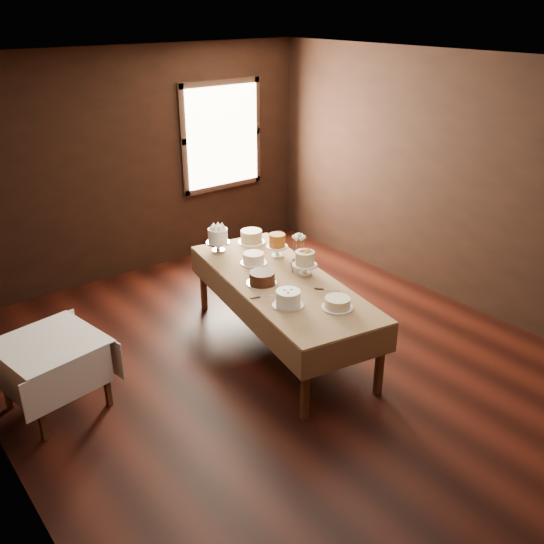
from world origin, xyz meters
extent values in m
cube|color=black|center=(0.00, 0.00, 0.00)|extent=(5.00, 6.00, 0.01)
cube|color=beige|center=(0.00, 0.00, 2.80)|extent=(5.00, 6.00, 0.01)
cube|color=black|center=(0.00, 3.00, 1.40)|extent=(5.00, 0.02, 2.80)
cube|color=black|center=(2.50, 0.00, 1.40)|extent=(0.02, 6.00, 2.80)
cube|color=#FFEABF|center=(1.30, 2.94, 1.60)|extent=(1.10, 0.05, 1.30)
cube|color=#492B1C|center=(-0.36, -0.70, 0.34)|extent=(0.07, 0.07, 0.68)
cube|color=#492B1C|center=(0.04, 1.52, 0.34)|extent=(0.07, 0.07, 0.68)
cube|color=#492B1C|center=(0.40, -0.84, 0.34)|extent=(0.07, 0.07, 0.68)
cube|color=#492B1C|center=(0.80, 1.38, 0.34)|extent=(0.07, 0.07, 0.68)
cube|color=#492B1C|center=(0.22, 0.34, 0.72)|extent=(1.30, 2.50, 0.04)
cube|color=tan|center=(0.22, 0.34, 0.75)|extent=(1.37, 2.57, 0.01)
cube|color=#492B1C|center=(-2.20, 0.39, 0.30)|extent=(0.05, 0.05, 0.61)
cube|color=#492B1C|center=(-2.30, 0.99, 0.30)|extent=(0.05, 0.05, 0.61)
cube|color=#492B1C|center=(-1.59, 0.49, 0.30)|extent=(0.05, 0.05, 0.61)
cube|color=#492B1C|center=(-1.70, 1.10, 0.30)|extent=(0.05, 0.05, 0.61)
cube|color=#492B1C|center=(-1.95, 0.74, 0.63)|extent=(0.82, 0.82, 0.04)
cube|color=white|center=(-1.95, 0.74, 0.66)|extent=(0.91, 0.91, 0.01)
cylinder|color=silver|center=(0.14, 1.33, 0.82)|extent=(0.26, 0.26, 0.12)
cylinder|color=white|center=(0.14, 1.33, 0.95)|extent=(0.23, 0.23, 0.15)
cylinder|color=white|center=(0.58, 1.32, 0.76)|extent=(0.31, 0.31, 0.01)
cylinder|color=tan|center=(0.58, 1.32, 0.83)|extent=(0.34, 0.34, 0.13)
cylinder|color=white|center=(0.25, 0.83, 0.76)|extent=(0.28, 0.28, 0.01)
cylinder|color=white|center=(0.25, 0.83, 0.81)|extent=(0.31, 0.31, 0.09)
cylinder|color=white|center=(0.56, 0.82, 0.82)|extent=(0.23, 0.23, 0.13)
cylinder|color=#BD651B|center=(0.56, 0.82, 0.95)|extent=(0.24, 0.24, 0.13)
cylinder|color=silver|center=(0.02, 0.39, 0.76)|extent=(0.30, 0.30, 0.01)
cylinder|color=#34160A|center=(0.02, 0.39, 0.82)|extent=(0.29, 0.29, 0.11)
cylinder|color=white|center=(0.49, 0.29, 0.82)|extent=(0.25, 0.25, 0.12)
cylinder|color=beige|center=(0.49, 0.29, 0.94)|extent=(0.23, 0.23, 0.14)
cylinder|color=silver|center=(-0.07, -0.12, 0.76)|extent=(0.29, 0.29, 0.01)
cylinder|color=white|center=(-0.07, -0.12, 0.83)|extent=(0.32, 0.32, 0.13)
cylinder|color=white|center=(0.24, -0.43, 0.76)|extent=(0.28, 0.28, 0.01)
cylinder|color=#F2E4BB|center=(0.24, -0.43, 0.81)|extent=(0.30, 0.30, 0.09)
cube|color=silver|center=(0.45, -0.15, 0.76)|extent=(0.17, 0.20, 0.01)
cube|color=silver|center=(0.21, 0.68, 0.76)|extent=(0.11, 0.23, 0.01)
cube|color=silver|center=(0.52, 0.54, 0.76)|extent=(0.16, 0.21, 0.01)
cube|color=silver|center=(-0.11, 0.13, 0.76)|extent=(0.23, 0.12, 0.01)
imported|color=#2D2823|center=(0.58, 0.49, 0.82)|extent=(0.14, 0.14, 0.14)
camera|label=1|loc=(-3.11, -3.77, 3.26)|focal=39.28mm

